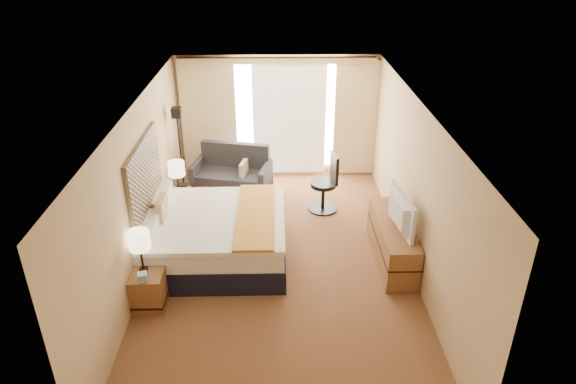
{
  "coord_description": "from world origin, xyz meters",
  "views": [
    {
      "loc": [
        -0.02,
        -6.98,
        4.84
      ],
      "look_at": [
        0.15,
        0.4,
        1.06
      ],
      "focal_mm": 32.0,
      "sensor_mm": 36.0,
      "label": 1
    }
  ],
  "objects_px": {
    "nightstand_left": "(149,289)",
    "loveseat": "(233,177)",
    "bed": "(214,236)",
    "desk_chair": "(326,186)",
    "lamp_right": "(176,169)",
    "nightstand_right": "(178,205)",
    "television": "(395,212)",
    "lamp_left": "(139,241)",
    "floor_lamp": "(179,135)",
    "media_dresser": "(392,241)"
  },
  "relations": [
    {
      "from": "loveseat",
      "to": "television",
      "type": "distance_m",
      "value": 3.91
    },
    {
      "from": "nightstand_left",
      "to": "bed",
      "type": "distance_m",
      "value": 1.45
    },
    {
      "from": "bed",
      "to": "desk_chair",
      "type": "bearing_deg",
      "value": 38.89
    },
    {
      "from": "desk_chair",
      "to": "lamp_right",
      "type": "height_order",
      "value": "lamp_right"
    },
    {
      "from": "bed",
      "to": "floor_lamp",
      "type": "distance_m",
      "value": 2.49
    },
    {
      "from": "lamp_left",
      "to": "lamp_right",
      "type": "height_order",
      "value": "lamp_left"
    },
    {
      "from": "desk_chair",
      "to": "bed",
      "type": "bearing_deg",
      "value": -150.04
    },
    {
      "from": "lamp_left",
      "to": "television",
      "type": "bearing_deg",
      "value": 12.4
    },
    {
      "from": "desk_chair",
      "to": "floor_lamp",
      "type": "bearing_deg",
      "value": 159.76
    },
    {
      "from": "nightstand_right",
      "to": "floor_lamp",
      "type": "bearing_deg",
      "value": 92.02
    },
    {
      "from": "desk_chair",
      "to": "lamp_right",
      "type": "relative_size",
      "value": 1.81
    },
    {
      "from": "television",
      "to": "lamp_left",
      "type": "bearing_deg",
      "value": 95.95
    },
    {
      "from": "nightstand_right",
      "to": "lamp_left",
      "type": "relative_size",
      "value": 0.85
    },
    {
      "from": "nightstand_right",
      "to": "lamp_left",
      "type": "height_order",
      "value": "lamp_left"
    },
    {
      "from": "nightstand_left",
      "to": "television",
      "type": "bearing_deg",
      "value": 13.41
    },
    {
      "from": "bed",
      "to": "floor_lamp",
      "type": "height_order",
      "value": "floor_lamp"
    },
    {
      "from": "nightstand_right",
      "to": "loveseat",
      "type": "distance_m",
      "value": 1.45
    },
    {
      "from": "bed",
      "to": "television",
      "type": "relative_size",
      "value": 2.2
    },
    {
      "from": "lamp_left",
      "to": "floor_lamp",
      "type": "bearing_deg",
      "value": 89.58
    },
    {
      "from": "lamp_left",
      "to": "desk_chair",
      "type": "bearing_deg",
      "value": 43.89
    },
    {
      "from": "nightstand_right",
      "to": "floor_lamp",
      "type": "xyz_separation_m",
      "value": [
        -0.03,
        0.85,
        1.06
      ]
    },
    {
      "from": "nightstand_left",
      "to": "lamp_left",
      "type": "height_order",
      "value": "lamp_left"
    },
    {
      "from": "desk_chair",
      "to": "television",
      "type": "relative_size",
      "value": 1.09
    },
    {
      "from": "bed",
      "to": "desk_chair",
      "type": "height_order",
      "value": "desk_chair"
    },
    {
      "from": "loveseat",
      "to": "lamp_right",
      "type": "xyz_separation_m",
      "value": [
        -0.88,
        -1.16,
        0.72
      ]
    },
    {
      "from": "floor_lamp",
      "to": "television",
      "type": "distance_m",
      "value": 4.45
    },
    {
      "from": "loveseat",
      "to": "television",
      "type": "relative_size",
      "value": 1.62
    },
    {
      "from": "loveseat",
      "to": "floor_lamp",
      "type": "relative_size",
      "value": 0.89
    },
    {
      "from": "media_dresser",
      "to": "nightstand_left",
      "type": "bearing_deg",
      "value": -164.16
    },
    {
      "from": "nightstand_left",
      "to": "lamp_left",
      "type": "xyz_separation_m",
      "value": [
        -0.05,
        0.06,
        0.77
      ]
    },
    {
      "from": "bed",
      "to": "lamp_right",
      "type": "bearing_deg",
      "value": 121.32
    },
    {
      "from": "nightstand_left",
      "to": "nightstand_right",
      "type": "xyz_separation_m",
      "value": [
        0.0,
        2.5,
        0.0
      ]
    },
    {
      "from": "nightstand_left",
      "to": "television",
      "type": "height_order",
      "value": "television"
    },
    {
      "from": "nightstand_left",
      "to": "television",
      "type": "distance_m",
      "value": 3.82
    },
    {
      "from": "desk_chair",
      "to": "lamp_right",
      "type": "bearing_deg",
      "value": 178.34
    },
    {
      "from": "desk_chair",
      "to": "loveseat",
      "type": "bearing_deg",
      "value": 147.3
    },
    {
      "from": "nightstand_left",
      "to": "desk_chair",
      "type": "relative_size",
      "value": 0.48
    },
    {
      "from": "loveseat",
      "to": "lamp_left",
      "type": "xyz_separation_m",
      "value": [
        -0.99,
        -3.55,
        0.73
      ]
    },
    {
      "from": "bed",
      "to": "desk_chair",
      "type": "distance_m",
      "value": 2.54
    },
    {
      "from": "nightstand_left",
      "to": "loveseat",
      "type": "height_order",
      "value": "loveseat"
    },
    {
      "from": "nightstand_left",
      "to": "desk_chair",
      "type": "distance_m",
      "value": 3.95
    },
    {
      "from": "nightstand_right",
      "to": "television",
      "type": "relative_size",
      "value": 0.53
    },
    {
      "from": "bed",
      "to": "floor_lamp",
      "type": "bearing_deg",
      "value": 111.22
    },
    {
      "from": "bed",
      "to": "floor_lamp",
      "type": "relative_size",
      "value": 1.21
    },
    {
      "from": "bed",
      "to": "loveseat",
      "type": "distance_m",
      "value": 2.41
    },
    {
      "from": "media_dresser",
      "to": "floor_lamp",
      "type": "distance_m",
      "value": 4.49
    },
    {
      "from": "television",
      "to": "loveseat",
      "type": "bearing_deg",
      "value": 38.38
    },
    {
      "from": "nightstand_right",
      "to": "bed",
      "type": "distance_m",
      "value": 1.54
    },
    {
      "from": "media_dresser",
      "to": "bed",
      "type": "relative_size",
      "value": 0.79
    },
    {
      "from": "media_dresser",
      "to": "lamp_right",
      "type": "distance_m",
      "value": 3.97
    }
  ]
}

